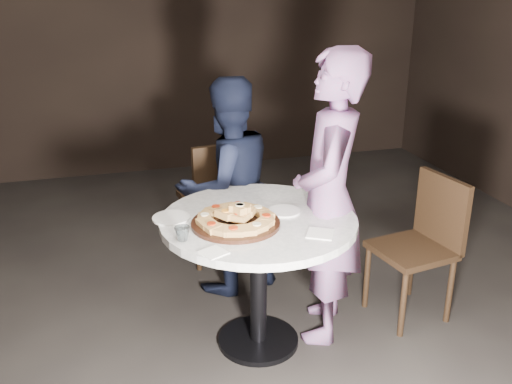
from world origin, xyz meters
TOP-DOWN VIEW (x-y plane):
  - floor at (0.00, 0.00)m, footprint 7.00×7.00m
  - table at (0.14, 0.11)m, footprint 1.19×1.19m
  - serving_board at (-0.00, 0.05)m, footprint 0.54×0.54m
  - focaccia_pile at (0.00, 0.05)m, footprint 0.42×0.41m
  - plate_left at (-0.31, 0.23)m, footprint 0.23×0.23m
  - plate_right at (0.30, 0.15)m, footprint 0.22×0.22m
  - water_glass at (-0.30, -0.05)m, footprint 0.10×0.10m
  - napkin_near at (-0.18, -0.23)m, footprint 0.15×0.15m
  - napkin_far at (0.38, -0.18)m, footprint 0.18×0.18m
  - chair_far at (0.15, 1.20)m, footprint 0.50×0.52m
  - chair_right at (1.22, 0.17)m, footprint 0.50×0.49m
  - diner_navy at (0.13, 0.82)m, footprint 0.83×0.73m
  - diner_teal at (0.56, 0.15)m, footprint 0.62×0.73m

SIDE VIEW (x-z plane):
  - floor at x=0.00m, z-range 0.00..0.00m
  - chair_right at x=1.22m, z-range 0.07..0.97m
  - chair_far at x=0.15m, z-range 0.07..1.01m
  - table at x=0.14m, z-range 0.25..1.05m
  - diner_navy at x=0.13m, z-range 0.00..1.45m
  - napkin_near at x=-0.18m, z-range 0.80..0.81m
  - napkin_far at x=0.38m, z-range 0.80..0.81m
  - plate_right at x=0.30m, z-range 0.80..0.81m
  - plate_left at x=-0.31m, z-range 0.80..0.81m
  - serving_board at x=0.00m, z-range 0.80..0.82m
  - water_glass at x=-0.30m, z-range 0.80..0.87m
  - diner_teal at x=0.56m, z-range 0.00..1.69m
  - focaccia_pile at x=0.00m, z-range 0.80..0.91m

